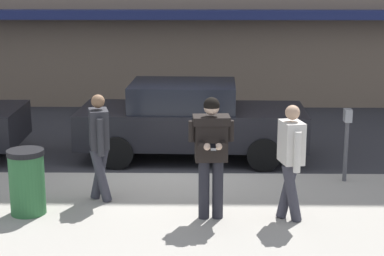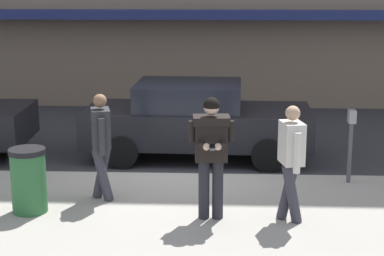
{
  "view_description": "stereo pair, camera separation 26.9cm",
  "coord_description": "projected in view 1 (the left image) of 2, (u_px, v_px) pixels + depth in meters",
  "views": [
    {
      "loc": [
        0.53,
        -11.24,
        3.58
      ],
      "look_at": [
        0.39,
        -2.37,
        1.49
      ],
      "focal_mm": 60.0,
      "sensor_mm": 36.0,
      "label": 1
    },
    {
      "loc": [
        0.8,
        -11.23,
        3.58
      ],
      "look_at": [
        0.39,
        -2.37,
        1.49
      ],
      "focal_mm": 60.0,
      "sensor_mm": 36.0,
      "label": 2
    }
  ],
  "objects": [
    {
      "name": "curb_paint_line",
      "position": [
        227.0,
        176.0,
        11.8
      ],
      "size": [
        28.0,
        0.12,
        0.01
      ],
      "primitive_type": "cube",
      "color": "silver",
      "rests_on": "ground"
    },
    {
      "name": "ground_plane",
      "position": [
        173.0,
        177.0,
        11.77
      ],
      "size": [
        80.0,
        80.0,
        0.0
      ],
      "primitive_type": "plane",
      "color": "#333338"
    },
    {
      "name": "man_texting_on_phone",
      "position": [
        211.0,
        145.0,
        9.14
      ],
      "size": [
        0.65,
        0.6,
        1.81
      ],
      "color": "#23232B",
      "rests_on": "sidewalk"
    },
    {
      "name": "sidewalk",
      "position": [
        235.0,
        235.0,
        8.96
      ],
      "size": [
        32.0,
        5.3,
        0.14
      ],
      "primitive_type": "cube",
      "color": "#A8A399",
      "rests_on": "ground"
    },
    {
      "name": "pedestrian_with_bag",
      "position": [
        99.0,
        140.0,
        9.96
      ],
      "size": [
        0.4,
        0.72,
        1.7
      ],
      "color": "#33333D",
      "rests_on": "sidewalk"
    },
    {
      "name": "pedestrian_in_light_coat",
      "position": [
        291.0,
        155.0,
        9.13
      ],
      "size": [
        0.39,
        0.59,
        1.7
      ],
      "color": "#33333D",
      "rests_on": "sidewalk"
    },
    {
      "name": "parked_sedan_mid",
      "position": [
        190.0,
        119.0,
        12.88
      ],
      "size": [
        4.56,
        2.04,
        1.54
      ],
      "color": "black",
      "rests_on": "ground"
    },
    {
      "name": "parking_meter",
      "position": [
        347.0,
        134.0,
        10.92
      ],
      "size": [
        0.12,
        0.18,
        1.27
      ],
      "color": "#4C4C51",
      "rests_on": "sidewalk"
    },
    {
      "name": "trash_bin",
      "position": [
        27.0,
        182.0,
        9.47
      ],
      "size": [
        0.55,
        0.55,
        0.98
      ],
      "color": "#2D6638",
      "rests_on": "sidewalk"
    }
  ]
}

